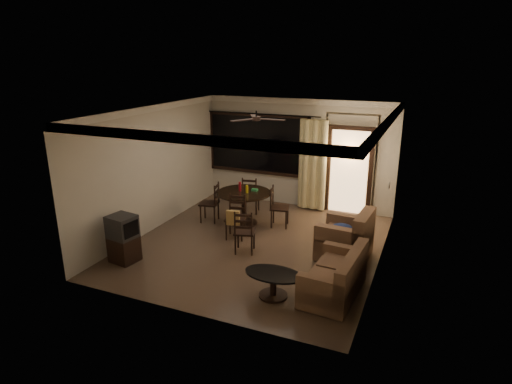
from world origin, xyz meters
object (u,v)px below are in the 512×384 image
at_px(dining_chair_north, 251,202).
at_px(tv_cabinet, 123,238).
at_px(sofa, 337,278).
at_px(dining_chair_west, 210,210).
at_px(dining_table, 244,199).
at_px(side_chair, 245,239).
at_px(armchair, 347,239).
at_px(coffee_table, 273,281).
at_px(dining_chair_east, 279,215).

distance_m(dining_chair_north, tv_cabinet, 3.64).
bearing_deg(sofa, dining_chair_west, 153.17).
bearing_deg(dining_table, side_chair, -65.10).
relative_size(sofa, armchair, 1.48).
xyz_separation_m(dining_chair_west, armchair, (3.43, -0.67, 0.11)).
height_order(armchair, coffee_table, armchair).
bearing_deg(dining_chair_west, dining_chair_east, 90.00).
bearing_deg(dining_chair_west, armchair, 66.77).
xyz_separation_m(dining_chair_west, sofa, (3.55, -2.13, 0.03)).
relative_size(dining_table, armchair, 1.24).
distance_m(tv_cabinet, armchair, 4.33).
xyz_separation_m(dining_chair_west, dining_chair_east, (1.64, 0.35, 0.00)).
xyz_separation_m(dining_table, dining_chair_west, (-0.82, -0.18, -0.34)).
height_order(dining_table, coffee_table, dining_table).
xyz_separation_m(dining_chair_north, tv_cabinet, (-1.16, -3.44, 0.19)).
relative_size(armchair, coffee_table, 1.04).
xyz_separation_m(dining_chair_west, coffee_table, (2.60, -2.58, 0.00)).
xyz_separation_m(dining_chair_west, tv_cabinet, (-0.50, -2.50, 0.19)).
xyz_separation_m(dining_chair_north, side_chair, (0.82, -2.18, -0.01)).
xyz_separation_m(dining_table, sofa, (2.73, -2.31, -0.31)).
relative_size(armchair, side_chair, 1.10).
relative_size(dining_chair_east, dining_chair_north, 1.00).
distance_m(dining_table, dining_chair_west, 0.90).
bearing_deg(sofa, dining_chair_north, 137.44).
xyz_separation_m(dining_chair_east, tv_cabinet, (-2.14, -2.85, 0.19)).
relative_size(dining_table, sofa, 0.83).
height_order(dining_table, sofa, dining_table).
bearing_deg(dining_chair_north, dining_table, 90.10).
relative_size(tv_cabinet, side_chair, 1.01).
xyz_separation_m(dining_chair_east, dining_chair_north, (-0.98, 0.59, 0.00)).
xyz_separation_m(dining_table, dining_chair_east, (0.82, 0.17, -0.34)).
bearing_deg(dining_chair_north, armchair, 137.62).
distance_m(dining_table, sofa, 3.59).
distance_m(dining_table, tv_cabinet, 2.99).
distance_m(dining_chair_west, dining_chair_east, 1.67).
bearing_deg(dining_chair_north, sofa, 121.13).
xyz_separation_m(tv_cabinet, sofa, (4.05, 0.36, -0.16)).
bearing_deg(tv_cabinet, dining_chair_west, 87.03).
bearing_deg(dining_chair_east, coffee_table, -173.89).
bearing_deg(sofa, side_chair, 160.68).
relative_size(dining_chair_north, side_chair, 1.03).
relative_size(dining_chair_west, armchair, 0.93).
relative_size(dining_chair_east, side_chair, 1.03).
bearing_deg(coffee_table, dining_chair_east, 108.23).
bearing_deg(tv_cabinet, dining_chair_north, 79.87).
relative_size(dining_chair_north, sofa, 0.63).
height_order(sofa, coffee_table, sofa).
distance_m(dining_chair_west, dining_chair_north, 1.15).
xyz_separation_m(dining_table, side_chair, (0.65, -1.41, -0.35)).
height_order(dining_table, side_chair, dining_table).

